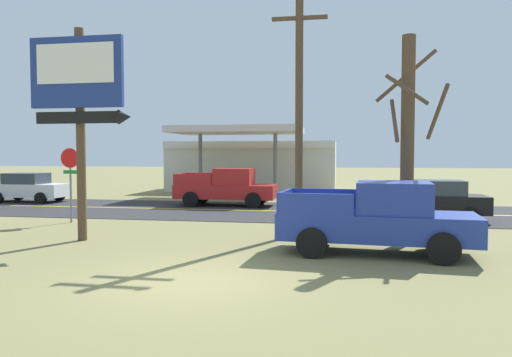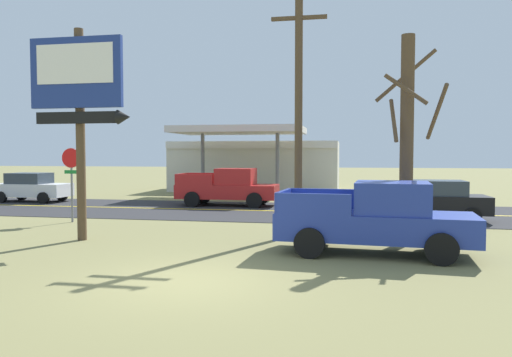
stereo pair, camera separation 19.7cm
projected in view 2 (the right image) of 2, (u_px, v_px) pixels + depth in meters
The scene contains 12 objects.
ground_plane at pixel (186, 282), 10.34m from camera, with size 180.00×180.00×0.00m, color olive.
road_asphalt at pixel (276, 211), 23.10m from camera, with size 140.00×8.00×0.02m, color #2B2B2D.
road_centre_line at pixel (276, 211), 23.10m from camera, with size 126.00×0.20×0.01m, color gold.
motel_sign at pixel (79, 95), 15.05m from camera, with size 3.26×0.54×6.57m.
stop_sign at pixel (71, 171), 19.33m from camera, with size 0.80×0.08×2.95m.
utility_pole at pixel (299, 98), 16.23m from camera, with size 2.04×0.26×8.48m.
bare_tree at pixel (407, 136), 14.63m from camera, with size 1.94×1.81×6.24m.
gas_station at pixel (256, 164), 36.21m from camera, with size 12.00×11.50×4.40m.
pickup_blue_parked_on_lawn at pixel (377, 219), 13.18m from camera, with size 5.33×2.53×1.96m.
pickup_red_on_road at pixel (229, 187), 25.53m from camera, with size 5.20×2.24×1.96m.
car_white_near_lane at pixel (31, 187), 27.66m from camera, with size 4.20×2.00×1.64m.
car_black_far_lane at pixel (434, 200), 19.84m from camera, with size 4.20×2.00×1.64m.
Camera 2 is at (3.35, -9.77, 2.70)m, focal length 34.36 mm.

